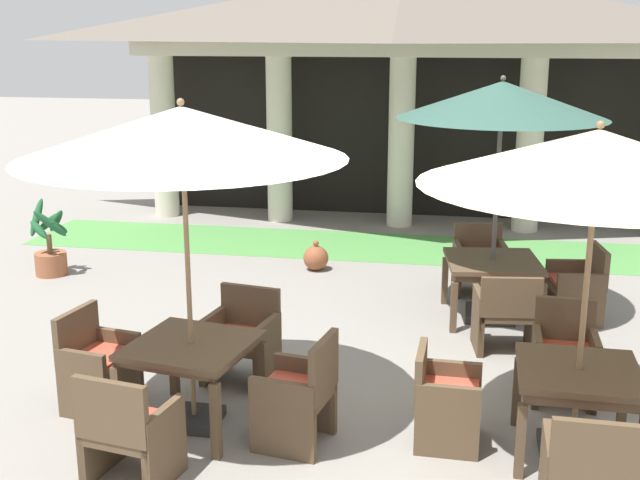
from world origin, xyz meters
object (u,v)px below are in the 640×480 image
object	(u,v)px
patio_umbrella_near_foreground	(598,160)
patio_chair_mid_left_east	(299,396)
patio_chair_mid_left_west	(96,363)
terracotta_urn	(316,258)
patio_chair_mid_left_south	(129,432)
patio_umbrella_mid_left	(182,135)
patio_chair_mid_left_north	(242,339)
patio_chair_near_foreground_south	(591,476)
patio_chair_mid_right_east	(578,286)
patio_table_near_foreground	(578,381)
patio_table_mid_right	(492,267)
patio_chair_near_foreground_west	(445,399)
patio_umbrella_mid_right	(502,103)
patio_chair_mid_right_south	(507,314)
potted_palm_left_edge	(50,250)
patio_chair_mid_right_north	(479,261)
patio_chair_near_foreground_north	(564,356)
patio_table_mid_left	(192,353)

from	to	relation	value
patio_umbrella_near_foreground	patio_chair_mid_left_east	bearing A→B (deg)	-174.53
patio_chair_mid_left_west	terracotta_urn	size ratio (longest dim) A/B	2.08
patio_umbrella_near_foreground	patio_chair_mid_left_south	world-z (taller)	patio_umbrella_near_foreground
patio_umbrella_mid_left	patio_chair_mid_left_north	world-z (taller)	patio_umbrella_mid_left
patio_umbrella_mid_left	terracotta_urn	xyz separation A→B (m)	(0.19, 4.58, -2.28)
patio_chair_near_foreground_south	patio_chair_mid_right_east	bearing A→B (deg)	85.42
patio_table_near_foreground	patio_chair_mid_right_east	size ratio (longest dim) A/B	1.08
patio_table_mid_right	patio_chair_near_foreground_west	bearing A→B (deg)	-98.28
patio_table_mid_right	patio_chair_mid_right_east	world-z (taller)	patio_chair_mid_right_east
patio_umbrella_mid_right	patio_chair_mid_right_south	bearing A→B (deg)	-82.48
patio_chair_near_foreground_west	potted_palm_left_edge	world-z (taller)	potted_palm_left_edge
patio_chair_mid_right_south	potted_palm_left_edge	size ratio (longest dim) A/B	0.82
patio_chair_mid_right_north	potted_palm_left_edge	world-z (taller)	potted_palm_left_edge
patio_umbrella_mid_right	potted_palm_left_edge	bearing A→B (deg)	173.57
patio_table_near_foreground	patio_chair_near_foreground_north	bearing A→B (deg)	88.65
patio_chair_mid_left_south	patio_chair_mid_right_south	xyz separation A→B (m)	(2.82, 3.04, 0.01)
patio_chair_near_foreground_west	patio_chair_mid_left_east	world-z (taller)	patio_chair_mid_left_east
patio_chair_near_foreground_west	patio_chair_mid_right_east	bearing A→B (deg)	157.12
patio_chair_mid_left_south	patio_table_mid_right	world-z (taller)	patio_chair_mid_left_south
patio_umbrella_near_foreground	patio_chair_near_foreground_west	distance (m)	2.20
patio_chair_near_foreground_north	patio_table_mid_right	size ratio (longest dim) A/B	0.78
patio_umbrella_near_foreground	patio_chair_mid_right_north	world-z (taller)	patio_umbrella_near_foreground
patio_chair_mid_left_east	patio_chair_near_foreground_west	bearing A→B (deg)	-68.78
patio_table_mid_right	patio_umbrella_mid_right	bearing A→B (deg)	-63.43
patio_chair_mid_right_north	patio_chair_mid_left_south	bearing A→B (deg)	55.27
patio_table_mid_left	patio_chair_near_foreground_north	bearing A→B (deg)	18.61
patio_umbrella_mid_left	patio_chair_mid_left_west	xyz separation A→B (m)	(-0.94, 0.16, -2.04)
patio_umbrella_near_foreground	patio_chair_mid_left_north	world-z (taller)	patio_umbrella_near_foreground
patio_chair_mid_left_west	patio_chair_mid_left_east	distance (m)	1.91
patio_chair_near_foreground_west	patio_chair_near_foreground_north	distance (m)	1.42
patio_table_mid_right	patio_umbrella_near_foreground	bearing A→B (deg)	-79.45
patio_chair_near_foreground_north	patio_chair_near_foreground_west	bearing A→B (deg)	45.16
patio_umbrella_near_foreground	terracotta_urn	bearing A→B (deg)	122.52
patio_umbrella_near_foreground	patio_umbrella_mid_left	bearing A→B (deg)	-179.24
patio_table_mid_left	patio_table_mid_right	world-z (taller)	patio_table_mid_left
patio_umbrella_near_foreground	patio_chair_mid_left_east	distance (m)	2.89
patio_chair_mid_right_south	patio_table_mid_left	bearing A→B (deg)	-149.17
patio_umbrella_near_foreground	patio_chair_mid_left_south	bearing A→B (deg)	-163.18
patio_table_mid_left	patio_umbrella_mid_right	size ratio (longest dim) A/B	0.40
patio_chair_near_foreground_north	patio_chair_mid_left_north	distance (m)	2.95
patio_chair_mid_left_west	patio_table_mid_right	size ratio (longest dim) A/B	0.77
patio_table_mid_left	patio_chair_mid_right_north	xyz separation A→B (m)	(2.40, 4.04, -0.23)
patio_umbrella_mid_left	patio_chair_mid_right_south	bearing A→B (deg)	38.35
patio_umbrella_near_foreground	patio_chair_near_foreground_west	bearing A→B (deg)	178.65
patio_chair_near_foreground_south	patio_chair_mid_right_east	xyz separation A→B (m)	(0.43, 4.17, -0.00)
terracotta_urn	patio_table_mid_right	bearing A→B (deg)	-32.96
patio_chair_near_foreground_north	patio_umbrella_mid_left	distance (m)	3.87
patio_umbrella_near_foreground	patio_chair_near_foreground_south	size ratio (longest dim) A/B	2.91
patio_table_mid_left	patio_chair_mid_right_south	xyz separation A→B (m)	(2.65, 2.10, -0.23)
patio_chair_near_foreground_west	patio_chair_near_foreground_north	bearing A→B (deg)	135.16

